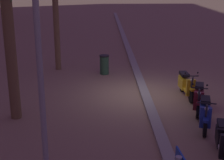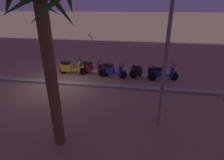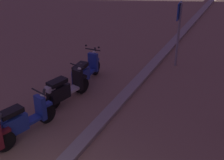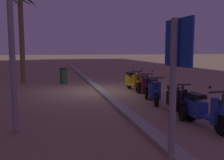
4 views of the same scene
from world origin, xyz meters
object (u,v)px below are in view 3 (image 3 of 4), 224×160
scooter_blue_far_back (85,72)px  scooter_blue_last_in_row (22,120)px  crossing_sign (179,27)px  scooter_black_mid_rear (65,89)px

scooter_blue_far_back → scooter_blue_last_in_row: (3.16, 0.03, 0.01)m
scooter_blue_last_in_row → crossing_sign: crossing_sign is taller
scooter_blue_last_in_row → scooter_black_mid_rear: bearing=178.8°
scooter_blue_far_back → crossing_sign: bearing=140.9°
scooter_blue_far_back → scooter_black_mid_rear: scooter_blue_far_back is taller
scooter_black_mid_rear → crossing_sign: bearing=151.7°
scooter_blue_far_back → scooter_blue_last_in_row: bearing=0.6°
scooter_blue_far_back → scooter_black_mid_rear: bearing=3.1°
scooter_blue_far_back → scooter_black_mid_rear: 1.31m
scooter_black_mid_rear → scooter_blue_last_in_row: size_ratio=0.99×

